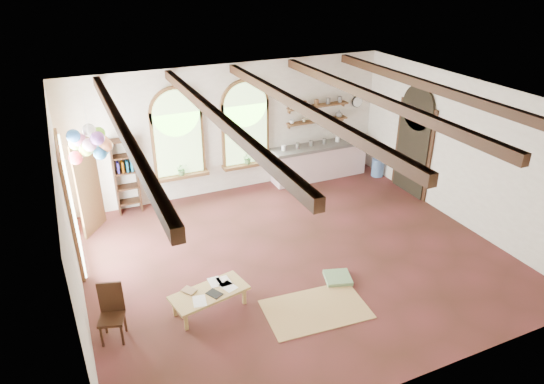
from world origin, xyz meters
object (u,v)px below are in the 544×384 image
side_chair (113,324)px  balloon_cluster (90,144)px  kitchen_counter (319,161)px  coffee_table (209,294)px

side_chair → balloon_cluster: bearing=84.9°
kitchen_counter → coffee_table: size_ratio=1.93×
coffee_table → balloon_cluster: bearing=117.4°
coffee_table → balloon_cluster: balloon_cluster is taller
side_chair → balloon_cluster: 3.35m
kitchen_counter → balloon_cluster: (-5.71, -1.46, 1.86)m
coffee_table → kitchen_counter: bearing=42.9°
kitchen_counter → balloon_cluster: 6.17m
kitchen_counter → balloon_cluster: balloon_cluster is taller
coffee_table → side_chair: size_ratio=1.45×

